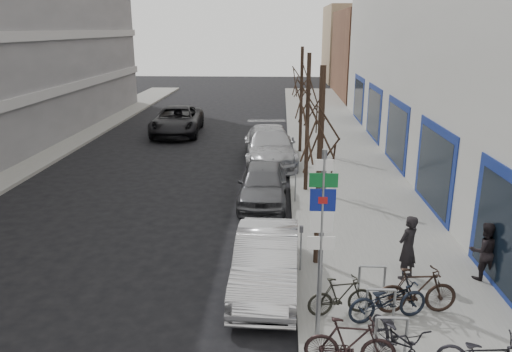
# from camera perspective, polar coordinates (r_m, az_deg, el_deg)

# --- Properties ---
(ground) EXTENTS (120.00, 120.00, 0.00)m
(ground) POSITION_cam_1_polar(r_m,az_deg,el_deg) (11.27, -5.92, -18.03)
(ground) COLOR black
(ground) RESTS_ON ground
(sidewalk_east) EXTENTS (5.00, 70.00, 0.15)m
(sidewalk_east) POSITION_cam_1_polar(r_m,az_deg,el_deg) (20.38, 11.00, -1.78)
(sidewalk_east) COLOR slate
(sidewalk_east) RESTS_ON ground
(brick_building_far) EXTENTS (12.00, 14.00, 8.00)m
(brick_building_far) POSITION_cam_1_polar(r_m,az_deg,el_deg) (50.52, 16.38, 13.22)
(brick_building_far) COLOR brown
(brick_building_far) RESTS_ON ground
(tan_building_far) EXTENTS (13.00, 12.00, 9.00)m
(tan_building_far) POSITION_cam_1_polar(r_m,az_deg,el_deg) (65.28, 13.84, 14.46)
(tan_building_far) COLOR #937A5B
(tan_building_far) RESTS_ON ground
(highway_sign_pole) EXTENTS (0.55, 0.10, 4.20)m
(highway_sign_pole) POSITION_cam_1_polar(r_m,az_deg,el_deg) (9.99, 7.47, -6.73)
(highway_sign_pole) COLOR gray
(highway_sign_pole) RESTS_ON ground
(bike_rack) EXTENTS (0.66, 2.26, 0.83)m
(bike_rack) POSITION_cam_1_polar(r_m,az_deg,el_deg) (11.53, 14.05, -13.75)
(bike_rack) COLOR gray
(bike_rack) RESTS_ON sidewalk_east
(tree_near) EXTENTS (1.80, 1.80, 5.50)m
(tree_near) POSITION_cam_1_polar(r_m,az_deg,el_deg) (12.90, 7.46, 6.25)
(tree_near) COLOR black
(tree_near) RESTS_ON ground
(tree_mid) EXTENTS (1.80, 1.80, 5.50)m
(tree_mid) POSITION_cam_1_polar(r_m,az_deg,el_deg) (19.32, 6.00, 9.70)
(tree_mid) COLOR black
(tree_mid) RESTS_ON ground
(tree_far) EXTENTS (1.80, 1.80, 5.50)m
(tree_far) POSITION_cam_1_polar(r_m,az_deg,el_deg) (25.78, 5.26, 11.43)
(tree_far) COLOR black
(tree_far) RESTS_ON ground
(meter_front) EXTENTS (0.10, 0.08, 1.27)m
(meter_front) POSITION_cam_1_polar(r_m,az_deg,el_deg) (13.34, 5.17, -7.69)
(meter_front) COLOR gray
(meter_front) RESTS_ON sidewalk_east
(meter_mid) EXTENTS (0.10, 0.08, 1.27)m
(meter_mid) POSITION_cam_1_polar(r_m,az_deg,el_deg) (18.49, 4.55, -0.68)
(meter_mid) COLOR gray
(meter_mid) RESTS_ON sidewalk_east
(meter_back) EXTENTS (0.10, 0.08, 1.27)m
(meter_back) POSITION_cam_1_polar(r_m,az_deg,el_deg) (23.80, 4.20, 3.24)
(meter_back) COLOR gray
(meter_back) RESTS_ON sidewalk_east
(bike_near_left) EXTENTS (1.15, 2.01, 1.17)m
(bike_near_left) POSITION_cam_1_polar(r_m,az_deg,el_deg) (10.34, 15.93, -17.27)
(bike_near_left) COLOR black
(bike_near_left) RESTS_ON sidewalk_east
(bike_near_right) EXTENTS (1.79, 0.65, 1.07)m
(bike_near_right) POSITION_cam_1_polar(r_m,az_deg,el_deg) (10.07, 10.71, -18.22)
(bike_near_right) COLOR black
(bike_near_right) RESTS_ON sidewalk_east
(bike_mid_curb) EXTENTS (1.94, 1.08, 1.14)m
(bike_mid_curb) POSITION_cam_1_polar(r_m,az_deg,el_deg) (11.64, 14.85, -13.17)
(bike_mid_curb) COLOR black
(bike_mid_curb) RESTS_ON sidewalk_east
(bike_mid_inner) EXTENTS (1.61, 0.80, 0.94)m
(bike_mid_inner) POSITION_cam_1_polar(r_m,az_deg,el_deg) (11.66, 9.65, -13.33)
(bike_mid_inner) COLOR black
(bike_mid_inner) RESTS_ON sidewalk_east
(bike_far_curb) EXTENTS (1.73, 0.83, 1.02)m
(bike_far_curb) POSITION_cam_1_polar(r_m,az_deg,el_deg) (10.62, 24.61, -17.77)
(bike_far_curb) COLOR black
(bike_far_curb) RESTS_ON sidewalk_east
(bike_far_inner) EXTENTS (1.93, 0.75, 1.14)m
(bike_far_inner) POSITION_cam_1_polar(r_m,az_deg,el_deg) (12.06, 17.87, -12.31)
(bike_far_inner) COLOR black
(bike_far_inner) RESTS_ON sidewalk_east
(parked_car_front) EXTENTS (1.68, 4.50, 1.47)m
(parked_car_front) POSITION_cam_1_polar(r_m,az_deg,el_deg) (12.76, 1.21, -9.72)
(parked_car_front) COLOR #B8B9BE
(parked_car_front) RESTS_ON ground
(parked_car_mid) EXTENTS (1.81, 4.42, 1.50)m
(parked_car_mid) POSITION_cam_1_polar(r_m,az_deg,el_deg) (18.77, 0.81, -0.90)
(parked_car_mid) COLOR #525357
(parked_car_mid) RESTS_ON ground
(parked_car_back) EXTENTS (2.90, 6.10, 1.72)m
(parked_car_back) POSITION_cam_1_polar(r_m,az_deg,el_deg) (24.39, 1.55, 3.47)
(parked_car_back) COLOR #9FA0A4
(parked_car_back) RESTS_ON ground
(lane_car) EXTENTS (3.19, 6.29, 1.70)m
(lane_car) POSITION_cam_1_polar(r_m,az_deg,el_deg) (31.58, -8.99, 6.28)
(lane_car) COLOR black
(lane_car) RESTS_ON ground
(pedestrian_near) EXTENTS (0.74, 0.72, 1.71)m
(pedestrian_near) POSITION_cam_1_polar(r_m,az_deg,el_deg) (13.42, 16.95, -7.82)
(pedestrian_near) COLOR black
(pedestrian_near) RESTS_ON sidewalk_east
(pedestrian_far) EXTENTS (0.59, 0.42, 1.57)m
(pedestrian_far) POSITION_cam_1_polar(r_m,az_deg,el_deg) (14.11, 24.61, -7.75)
(pedestrian_far) COLOR black
(pedestrian_far) RESTS_ON sidewalk_east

